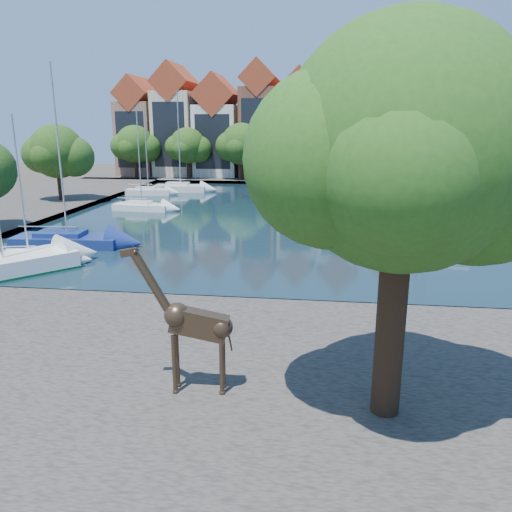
{
  "coord_description": "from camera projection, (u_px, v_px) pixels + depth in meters",
  "views": [
    {
      "loc": [
        5.48,
        -22.01,
        8.47
      ],
      "look_at": [
        2.89,
        -2.0,
        3.06
      ],
      "focal_mm": 35.0,
      "sensor_mm": 36.0,
      "label": 1
    }
  ],
  "objects": [
    {
      "name": "ground",
      "position": [
        202.0,
        305.0,
        23.96
      ],
      "size": [
        160.0,
        160.0,
        0.0
      ],
      "primitive_type": "plane",
      "color": "#38332B",
      "rests_on": "ground"
    },
    {
      "name": "water_basin",
      "position": [
        261.0,
        215.0,
        46.94
      ],
      "size": [
        38.0,
        50.0,
        0.08
      ],
      "primitive_type": "cube",
      "color": "black",
      "rests_on": "ground"
    },
    {
      "name": "near_quay",
      "position": [
        154.0,
        369.0,
        17.19
      ],
      "size": [
        50.0,
        14.0,
        0.5
      ],
      "primitive_type": "cube",
      "color": "#4B4641",
      "rests_on": "ground"
    },
    {
      "name": "far_quay",
      "position": [
        285.0,
        177.0,
        77.54
      ],
      "size": [
        60.0,
        16.0,
        0.5
      ],
      "primitive_type": "cube",
      "color": "#4B4641",
      "rests_on": "ground"
    },
    {
      "name": "left_quay",
      "position": [
        14.0,
        207.0,
        49.98
      ],
      "size": [
        14.0,
        52.0,
        0.5
      ],
      "primitive_type": "cube",
      "color": "#4B4641",
      "rests_on": "ground"
    },
    {
      "name": "plane_tree",
      "position": [
        408.0,
        156.0,
        12.4
      ],
      "size": [
        8.32,
        6.4,
        10.62
      ],
      "color": "#332114",
      "rests_on": "near_quay"
    },
    {
      "name": "townhouse_west_end",
      "position": [
        140.0,
        130.0,
        78.54
      ],
      "size": [
        5.44,
        9.18,
        14.93
      ],
      "color": "#976652",
      "rests_on": "far_quay"
    },
    {
      "name": "townhouse_west_mid",
      "position": [
        177.0,
        124.0,
        77.57
      ],
      "size": [
        5.94,
        9.18,
        16.79
      ],
      "color": "beige",
      "rests_on": "far_quay"
    },
    {
      "name": "townhouse_west_inner",
      "position": [
        218.0,
        130.0,
        76.99
      ],
      "size": [
        6.43,
        9.18,
        15.15
      ],
      "color": "white",
      "rests_on": "far_quay"
    },
    {
      "name": "townhouse_center",
      "position": [
        260.0,
        123.0,
        75.92
      ],
      "size": [
        5.44,
        9.18,
        16.93
      ],
      "color": "brown",
      "rests_on": "far_quay"
    },
    {
      "name": "townhouse_east_inner",
      "position": [
        299.0,
        128.0,
        75.34
      ],
      "size": [
        5.94,
        9.18,
        15.79
      ],
      "color": "tan",
      "rests_on": "far_quay"
    },
    {
      "name": "townhouse_east_mid",
      "position": [
        343.0,
        125.0,
        74.44
      ],
      "size": [
        6.43,
        9.18,
        16.65
      ],
      "color": "beige",
      "rests_on": "far_quay"
    },
    {
      "name": "townhouse_east_end",
      "position": [
        387.0,
        132.0,
        73.89
      ],
      "size": [
        5.44,
        9.18,
        14.43
      ],
      "color": "brown",
      "rests_on": "far_quay"
    },
    {
      "name": "far_tree_far_west",
      "position": [
        136.0,
        146.0,
        73.7
      ],
      "size": [
        7.28,
        5.6,
        7.68
      ],
      "color": "#332114",
      "rests_on": "far_quay"
    },
    {
      "name": "far_tree_west",
      "position": [
        188.0,
        147.0,
        72.74
      ],
      "size": [
        6.76,
        5.2,
        7.36
      ],
      "color": "#332114",
      "rests_on": "far_quay"
    },
    {
      "name": "far_tree_mid_west",
      "position": [
        242.0,
        146.0,
        71.69
      ],
      "size": [
        7.8,
        6.0,
        8.0
      ],
      "color": "#332114",
      "rests_on": "far_quay"
    },
    {
      "name": "far_tree_mid_east",
      "position": [
        298.0,
        147.0,
        70.74
      ],
      "size": [
        7.02,
        5.4,
        7.52
      ],
      "color": "#332114",
      "rests_on": "far_quay"
    },
    {
      "name": "far_tree_east",
      "position": [
        355.0,
        147.0,
        69.72
      ],
      "size": [
        7.54,
        5.8,
        7.84
      ],
      "color": "#332114",
      "rests_on": "far_quay"
    },
    {
      "name": "far_tree_far_east",
      "position": [
        414.0,
        148.0,
        68.77
      ],
      "size": [
        6.76,
        5.2,
        7.36
      ],
      "color": "#332114",
      "rests_on": "far_quay"
    },
    {
      "name": "side_tree_left_far",
      "position": [
        58.0,
        153.0,
        52.1
      ],
      "size": [
        7.28,
        5.6,
        7.88
      ],
      "color": "#332114",
      "rests_on": "left_quay"
    },
    {
      "name": "giraffe_statue",
      "position": [
        191.0,
        323.0,
        14.81
      ],
      "size": [
        3.16,
        0.65,
        4.51
      ],
      "color": "#3B2C1D",
      "rests_on": "near_quay"
    },
    {
      "name": "sailboat_left_a",
      "position": [
        29.0,
        257.0,
        30.32
      ],
      "size": [
        5.49,
        2.98,
        8.87
      ],
      "color": "silver",
      "rests_on": "water_basin"
    },
    {
      "name": "sailboat_left_b",
      "position": [
        68.0,
        238.0,
        34.92
      ],
      "size": [
        7.55,
        3.05,
        12.18
      ],
      "color": "navy",
      "rests_on": "water_basin"
    },
    {
      "name": "sailboat_left_c",
      "position": [
        142.0,
        205.0,
        49.29
      ],
      "size": [
        5.66,
        2.34,
        9.7
      ],
      "color": "white",
      "rests_on": "water_basin"
    },
    {
      "name": "sailboat_left_d",
      "position": [
        148.0,
        190.0,
        59.76
      ],
      "size": [
        5.41,
        2.48,
        10.0
      ],
      "color": "silver",
      "rests_on": "water_basin"
    },
    {
      "name": "sailboat_left_e",
      "position": [
        181.0,
        186.0,
        62.74
      ],
      "size": [
        6.5,
        2.45,
        11.97
      ],
      "color": "silver",
      "rests_on": "water_basin"
    },
    {
      "name": "sailboat_right_a",
      "position": [
        420.0,
        236.0,
        35.22
      ],
      "size": [
        7.76,
        3.82,
        12.48
      ],
      "color": "silver",
      "rests_on": "water_basin"
    },
    {
      "name": "sailboat_right_b",
      "position": [
        430.0,
        215.0,
        43.36
      ],
      "size": [
        7.08,
        2.54,
        10.93
      ],
      "color": "navy",
      "rests_on": "water_basin"
    },
    {
      "name": "sailboat_right_c",
      "position": [
        427.0,
        213.0,
        44.43
      ],
      "size": [
        6.52,
        3.33,
        11.19
      ],
      "color": "white",
      "rests_on": "water_basin"
    },
    {
      "name": "sailboat_right_d",
      "position": [
        405.0,
        194.0,
        56.58
      ],
      "size": [
        5.6,
        2.39,
        8.08
      ],
      "color": "white",
      "rests_on": "water_basin"
    }
  ]
}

